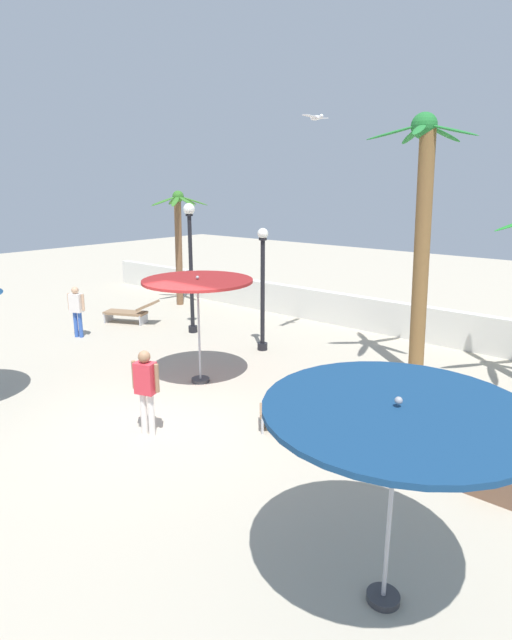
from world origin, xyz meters
TOP-DOWN VIEW (x-y plane):
  - ground_plane at (0.00, 0.00)m, footprint 56.00×56.00m
  - boundary_wall at (0.00, 8.22)m, footprint 25.20×0.30m
  - patio_umbrella_0 at (-0.76, 1.76)m, footprint 2.48×2.48m
  - patio_umbrella_1 at (5.48, -1.44)m, footprint 2.71×2.71m
  - palm_tree_0 at (2.80, 5.37)m, footprint 2.30×2.43m
  - palm_tree_1 at (-7.10, 6.81)m, footprint 2.13×2.16m
  - lamp_post_0 at (-1.16, 4.54)m, footprint 0.29×0.29m
  - lamp_post_2 at (-3.96, 4.49)m, footprint 0.34×0.34m
  - lounge_chair_0 at (2.52, 1.47)m, footprint 1.80×1.64m
  - lounge_chair_1 at (-6.29, 3.90)m, footprint 1.90×1.29m
  - guest_0 at (0.40, -0.67)m, footprint 0.54×0.34m
  - guest_1 at (-6.21, 1.89)m, footprint 0.52×0.37m
  - seagull_0 at (-0.32, 5.64)m, footprint 0.38×1.13m
  - planter at (5.81, 1.54)m, footprint 0.70×0.70m

SIDE VIEW (x-z plane):
  - ground_plane at x=0.00m, z-range 0.00..0.00m
  - planter at x=5.81m, z-range -0.04..0.81m
  - lounge_chair_0 at x=2.52m, z-range -0.03..0.80m
  - lounge_chair_1 at x=-6.29m, z-range 0.00..0.81m
  - boundary_wall at x=0.00m, z-range 0.00..1.06m
  - guest_1 at x=-6.21m, z-range 0.16..1.72m
  - guest_0 at x=0.40m, z-range 0.17..1.80m
  - lamp_post_0 at x=-1.16m, z-range 0.12..3.49m
  - patio_umbrella_1 at x=5.48m, z-range 1.01..3.45m
  - patio_umbrella_0 at x=-0.76m, z-range 1.04..3.56m
  - lamp_post_2 at x=-3.96m, z-range 0.36..4.32m
  - palm_tree_1 at x=-7.10m, z-range 0.62..4.91m
  - palm_tree_0 at x=2.80m, z-range 0.60..6.60m
  - seagull_0 at x=-0.32m, z-range 6.07..6.21m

